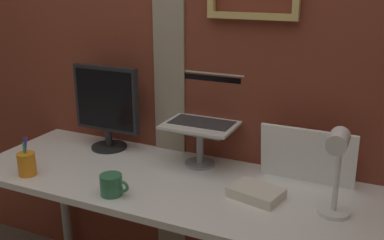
{
  "coord_description": "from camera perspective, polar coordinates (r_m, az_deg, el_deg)",
  "views": [
    {
      "loc": [
        0.9,
        -1.44,
        1.6
      ],
      "look_at": [
        0.14,
        0.21,
        1.02
      ],
      "focal_mm": 41.59,
      "sensor_mm": 36.0,
      "label": 1
    }
  ],
  "objects": [
    {
      "name": "paper_clutter_stack",
      "position": [
        1.8,
        8.21,
        -9.22
      ],
      "size": [
        0.23,
        0.18,
        0.04
      ],
      "primitive_type": "cube",
      "rotation": [
        0.0,
        0.0,
        -0.23
      ],
      "color": "silver",
      "rests_on": "desk"
    },
    {
      "name": "pen_cup",
      "position": [
        2.09,
        -20.43,
        -5.27
      ],
      "size": [
        0.08,
        0.08,
        0.17
      ],
      "color": "orange",
      "rests_on": "desk"
    },
    {
      "name": "desk",
      "position": [
        1.95,
        -1.26,
        -10.04
      ],
      "size": [
        1.93,
        0.64,
        0.77
      ],
      "color": "white",
      "rests_on": "ground_plane"
    },
    {
      "name": "monitor",
      "position": [
        2.25,
        -10.91,
        2.09
      ],
      "size": [
        0.36,
        0.18,
        0.42
      ],
      "color": "black",
      "rests_on": "desk"
    },
    {
      "name": "whiteboard_panel",
      "position": [
        1.93,
        14.56,
        -4.46
      ],
      "size": [
        0.4,
        0.06,
        0.25
      ],
      "primitive_type": "cube",
      "rotation": [
        0.16,
        0.0,
        0.0
      ],
      "color": "white",
      "rests_on": "desk"
    },
    {
      "name": "desk_lamp",
      "position": [
        1.62,
        18.07,
        -5.45
      ],
      "size": [
        0.12,
        0.2,
        0.35
      ],
      "color": "white",
      "rests_on": "desk"
    },
    {
      "name": "laptop_stand",
      "position": [
        2.04,
        1.03,
        -2.44
      ],
      "size": [
        0.28,
        0.22,
        0.19
      ],
      "color": "gray",
      "rests_on": "desk"
    },
    {
      "name": "coffee_mug",
      "position": [
        1.82,
        -10.26,
        -8.19
      ],
      "size": [
        0.13,
        0.09,
        0.09
      ],
      "color": "#33724C",
      "rests_on": "desk"
    },
    {
      "name": "brick_wall_back",
      "position": [
        2.17,
        -0.15,
        7.33
      ],
      "size": [
        3.34,
        0.16,
        2.41
      ],
      "color": "brown",
      "rests_on": "ground_plane"
    },
    {
      "name": "laptop",
      "position": [
        2.06,
        1.77,
        1.27
      ],
      "size": [
        0.32,
        0.27,
        0.23
      ],
      "color": "silver",
      "rests_on": "laptop_stand"
    }
  ]
}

